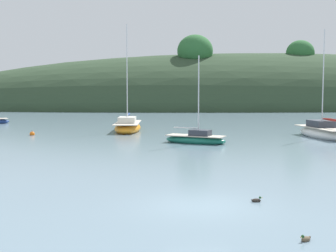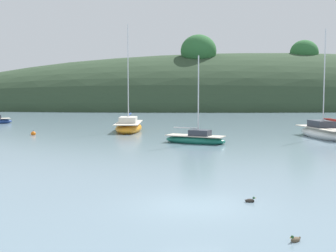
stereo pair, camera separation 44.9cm
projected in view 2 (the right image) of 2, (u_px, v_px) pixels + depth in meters
The scene contains 8 objects.
ground_plane at pixel (194, 205), 16.22m from camera, with size 400.00×400.00×0.00m, color slate.
far_shoreline_hill at pixel (271, 108), 96.68m from camera, with size 150.00×36.00×26.45m.
sailboat_black_sloop at pixel (129, 127), 44.25m from camera, with size 2.89×7.41×10.61m.
sailboat_cream_ketch at pixel (196, 139), 34.63m from camera, with size 5.07×3.73×6.86m.
sailboat_teal_outer at pixel (325, 133), 38.45m from camera, with size 3.24×7.44×9.48m.
mooring_buoy_inner at pixel (33, 134), 40.60m from camera, with size 0.44×0.44×0.54m.
duck_trailing at pixel (295, 240), 12.38m from camera, with size 0.39×0.34×0.24m.
duck_lead at pixel (250, 201), 16.69m from camera, with size 0.42×0.18×0.24m.
Camera 2 is at (-1.68, -15.86, 4.20)m, focal length 48.18 mm.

